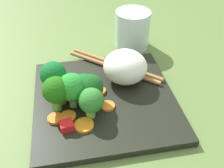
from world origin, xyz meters
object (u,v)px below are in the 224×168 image
object	(u,v)px
rice_mound	(125,67)
chopstick_pair	(114,66)
square_plate	(105,99)
broccoli_floret_4	(91,101)
carrot_slice_0	(68,116)
drinking_glass	(132,29)

from	to	relation	value
rice_mound	chopstick_pair	distance (cm)	5.27
rice_mound	square_plate	bearing A→B (deg)	-50.64
broccoli_floret_4	rice_mound	bearing A→B (deg)	135.78
carrot_slice_0	chopstick_pair	distance (cm)	15.85
broccoli_floret_4	chopstick_pair	size ratio (longest dim) A/B	0.33
broccoli_floret_4	square_plate	bearing A→B (deg)	143.73
rice_mound	broccoli_floret_4	xyz separation A→B (cm)	(7.82, -7.61, 0.04)
rice_mound	carrot_slice_0	size ratio (longest dim) A/B	3.11
rice_mound	carrot_slice_0	distance (cm)	14.00
carrot_slice_0	chopstick_pair	bearing A→B (deg)	138.59
square_plate	carrot_slice_0	xyz separation A→B (cm)	(3.61, -6.80, 0.88)
broccoli_floret_4	chopstick_pair	bearing A→B (deg)	151.69
square_plate	carrot_slice_0	world-z (taller)	carrot_slice_0
drinking_glass	chopstick_pair	bearing A→B (deg)	-33.88
carrot_slice_0	drinking_glass	xyz separation A→B (cm)	(-21.53, 16.96, 2.71)
carrot_slice_0	drinking_glass	size ratio (longest dim) A/B	0.31
rice_mound	drinking_glass	bearing A→B (deg)	158.77
broccoli_floret_4	drinking_glass	xyz separation A→B (cm)	(-21.89, 13.07, -0.21)
square_plate	rice_mound	world-z (taller)	rice_mound
chopstick_pair	drinking_glass	xyz separation A→B (cm)	(-9.64, 6.48, 2.50)
rice_mound	chopstick_pair	size ratio (longest dim) A/B	0.49
carrot_slice_0	drinking_glass	bearing A→B (deg)	141.77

